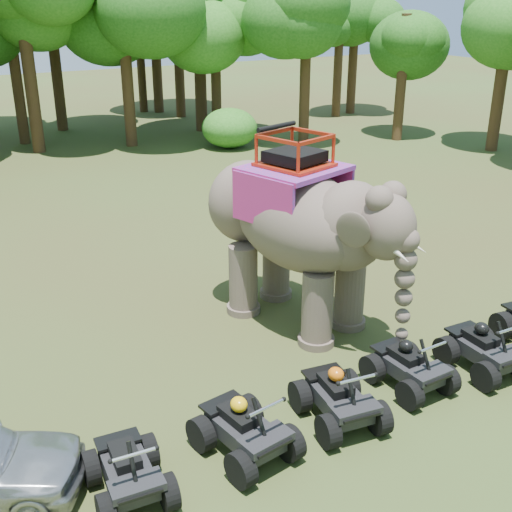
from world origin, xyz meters
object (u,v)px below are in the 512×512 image
object	(u,v)px
atv_3	(410,360)
atv_1	(245,422)
atv_0	(127,463)
elephant	(297,229)
atv_2	(339,391)
atv_4	(486,343)

from	to	relation	value
atv_3	atv_1	bearing A→B (deg)	-179.67
atv_0	atv_1	size ratio (longest dim) A/B	0.93
elephant	atv_3	world-z (taller)	elephant
atv_3	atv_2	bearing A→B (deg)	-175.73
atv_1	elephant	bearing A→B (deg)	38.56
elephant	atv_3	xyz separation A→B (m)	(0.33, -3.44, -1.61)
atv_0	atv_4	distance (m)	7.30
atv_0	atv_4	bearing A→B (deg)	2.85
atv_1	atv_3	xyz separation A→B (m)	(3.64, 0.11, -0.03)
atv_1	atv_3	size ratio (longest dim) A/B	1.05
atv_3	atv_4	bearing A→B (deg)	-11.24
atv_0	atv_2	distance (m)	3.80
atv_0	atv_3	size ratio (longest dim) A/B	0.98
elephant	atv_4	world-z (taller)	elephant
atv_4	atv_2	bearing A→B (deg)	-179.06
atv_4	atv_3	bearing A→B (deg)	173.02
atv_1	atv_2	xyz separation A→B (m)	(1.84, -0.07, -0.00)
atv_1	atv_2	size ratio (longest dim) A/B	1.01
atv_2	atv_3	size ratio (longest dim) A/B	1.05
atv_0	atv_2	bearing A→B (deg)	2.82
atv_1	atv_4	world-z (taller)	atv_1
atv_1	atv_4	xyz separation A→B (m)	(5.34, -0.19, -0.01)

